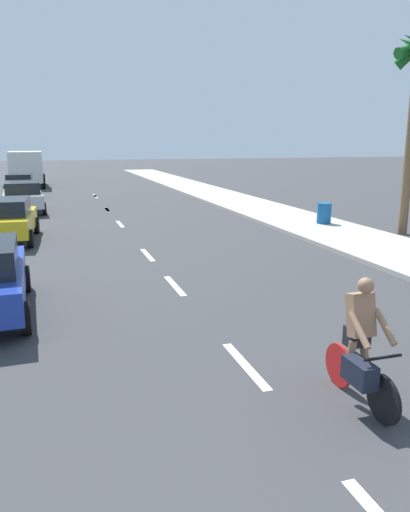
# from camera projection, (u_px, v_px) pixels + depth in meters

# --- Properties ---
(ground_plane) EXTENTS (160.00, 160.00, 0.00)m
(ground_plane) POSITION_uv_depth(u_px,v_px,m) (128.00, 233.00, 19.72)
(ground_plane) COLOR #38383A
(sidewalk_strip) EXTENTS (3.60, 80.00, 0.14)m
(sidewalk_strip) POSITION_uv_depth(u_px,v_px,m) (281.00, 216.00, 23.82)
(sidewalk_strip) COLOR #B2ADA3
(sidewalk_strip) RESTS_ON ground
(lane_stripe_2) EXTENTS (0.16, 1.80, 0.01)m
(lane_stripe_2) POSITION_uv_depth(u_px,v_px,m) (245.00, 365.00, 8.08)
(lane_stripe_2) COLOR white
(lane_stripe_2) RESTS_ON ground
(lane_stripe_3) EXTENTS (0.16, 1.80, 0.01)m
(lane_stripe_3) POSITION_uv_depth(u_px,v_px,m) (175.00, 286.00, 12.52)
(lane_stripe_3) COLOR white
(lane_stripe_3) RESTS_ON ground
(lane_stripe_4) EXTENTS (0.16, 1.80, 0.01)m
(lane_stripe_4) POSITION_uv_depth(u_px,v_px,m) (147.00, 255.00, 15.90)
(lane_stripe_4) COLOR white
(lane_stripe_4) RESTS_ON ground
(lane_stripe_5) EXTENTS (0.16, 1.80, 0.01)m
(lane_stripe_5) POSITION_uv_depth(u_px,v_px,m) (120.00, 224.00, 21.81)
(lane_stripe_5) COLOR white
(lane_stripe_5) RESTS_ON ground
(lane_stripe_6) EXTENTS (0.16, 1.80, 0.01)m
(lane_stripe_6) POSITION_uv_depth(u_px,v_px,m) (107.00, 210.00, 26.37)
(lane_stripe_6) COLOR white
(lane_stripe_6) RESTS_ON ground
(lane_stripe_7) EXTENTS (0.16, 1.80, 0.01)m
(lane_stripe_7) POSITION_uv_depth(u_px,v_px,m) (107.00, 209.00, 26.47)
(lane_stripe_7) COLOR white
(lane_stripe_7) RESTS_ON ground
(lane_stripe_8) EXTENTS (0.16, 1.80, 0.01)m
(lane_stripe_8) POSITION_uv_depth(u_px,v_px,m) (96.00, 196.00, 32.66)
(lane_stripe_8) COLOR white
(lane_stripe_8) RESTS_ON ground
(lane_stripe_9) EXTENTS (0.16, 1.80, 0.01)m
(lane_stripe_9) POSITION_uv_depth(u_px,v_px,m) (95.00, 196.00, 33.17)
(lane_stripe_9) COLOR white
(lane_stripe_9) RESTS_ON ground
(cyclist) EXTENTS (0.62, 1.71, 1.82)m
(cyclist) POSITION_uv_depth(u_px,v_px,m) (360.00, 349.00, 6.69)
(cyclist) COLOR black
(cyclist) RESTS_ON ground
(parked_car_yellow) EXTENTS (2.09, 4.20, 1.57)m
(parked_car_yellow) POSITION_uv_depth(u_px,v_px,m) (7.00, 219.00, 17.87)
(parked_car_yellow) COLOR gold
(parked_car_yellow) RESTS_ON ground
(parked_car_silver) EXTENTS (2.27, 4.57, 1.57)m
(parked_car_silver) POSITION_uv_depth(u_px,v_px,m) (23.00, 196.00, 25.29)
(parked_car_silver) COLOR #B7BABF
(parked_car_silver) RESTS_ON ground
(parked_car_teal) EXTENTS (1.95, 4.06, 1.57)m
(parked_car_teal) POSITION_uv_depth(u_px,v_px,m) (20.00, 185.00, 31.31)
(parked_car_teal) COLOR #14727A
(parked_car_teal) RESTS_ON ground
(delivery_truck) EXTENTS (2.71, 6.26, 2.80)m
(delivery_truck) POSITION_uv_depth(u_px,v_px,m) (27.00, 168.00, 38.94)
(delivery_truck) COLOR maroon
(delivery_truck) RESTS_ON ground
(trash_bin_far) EXTENTS (0.60, 0.60, 0.88)m
(trash_bin_far) POSITION_uv_depth(u_px,v_px,m) (324.00, 213.00, 21.05)
(trash_bin_far) COLOR #14518C
(trash_bin_far) RESTS_ON sidewalk_strip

